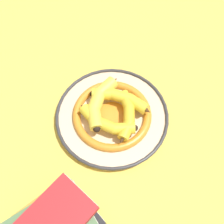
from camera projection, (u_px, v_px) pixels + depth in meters
ground_plane at (108, 129)px, 0.79m from camera, size 2.80×2.80×0.00m
decorative_bowl at (112, 115)px, 0.80m from camera, size 0.34×0.34×0.04m
banana_a at (127, 116)px, 0.76m from camera, size 0.08×0.17×0.03m
banana_b at (122, 98)px, 0.78m from camera, size 0.17×0.12×0.04m
banana_c at (100, 101)px, 0.78m from camera, size 0.12×0.18×0.04m
banana_d at (105, 122)px, 0.75m from camera, size 0.16×0.13×0.03m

